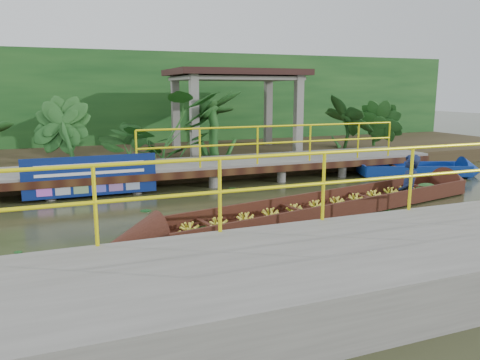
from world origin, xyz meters
name	(u,v)px	position (x,y,z in m)	size (l,w,h in m)	color
ground	(209,216)	(0.00, 0.00, 0.00)	(80.00, 80.00, 0.00)	#2D3319
land_strip	(143,157)	(0.00, 7.50, 0.23)	(30.00, 8.00, 0.45)	#36281B
far_dock	(170,167)	(0.02, 3.43, 0.48)	(16.00, 2.06, 1.66)	slate
near_dock	(382,267)	(1.00, -4.20, 0.30)	(18.00, 2.40, 1.73)	slate
pavilion	(235,81)	(3.00, 6.30, 2.82)	(4.40, 3.00, 3.00)	slate
foliage_backdrop	(130,103)	(0.00, 10.00, 2.00)	(30.00, 0.80, 4.00)	#154319
vendor_boat	(348,197)	(2.93, -0.62, 0.29)	(9.78, 2.96, 2.34)	#37170F
moored_blue_boat	(442,171)	(7.82, 1.70, 0.15)	(3.73, 2.10, 0.87)	navy
blue_banner	(91,176)	(-2.08, 2.48, 0.56)	(3.03, 0.04, 0.95)	navy
tropical_plants	(206,132)	(1.63, 5.30, 1.22)	(14.24, 1.24, 1.55)	#154319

